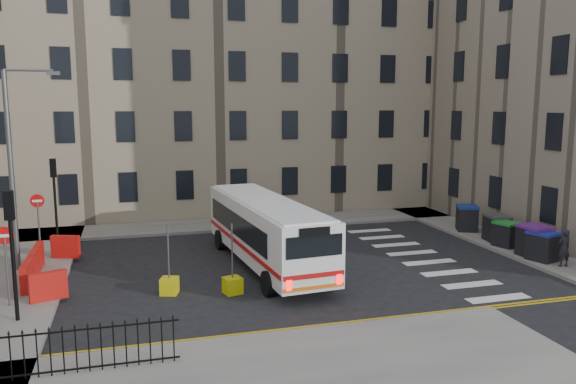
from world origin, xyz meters
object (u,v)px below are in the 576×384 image
wheelie_bin_e (467,218)px  pedestrian (564,248)px  wheelie_bin_a (542,246)px  wheelie_bin_d (497,228)px  wheelie_bin_b (534,241)px  bollard_chevron (233,285)px  bus (266,229)px  streetlamp (11,168)px  bollard_yellow (169,286)px  wheelie_bin_c (506,234)px

wheelie_bin_e → pedestrian: 7.04m
wheelie_bin_a → wheelie_bin_d: (0.27, 3.53, 0.03)m
wheelie_bin_b → bollard_chevron: wheelie_bin_b is taller
wheelie_bin_b → wheelie_bin_e: size_ratio=0.91×
bus → wheelie_bin_d: bearing=-2.0°
pedestrian → bollard_chevron: 13.81m
streetlamp → pedestrian: 22.77m
streetlamp → wheelie_bin_a: (21.58, -4.70, -3.55)m
wheelie_bin_b → bollard_yellow: wheelie_bin_b is taller
streetlamp → bollard_chevron: 10.22m
wheelie_bin_c → streetlamp: bearing=157.8°
wheelie_bin_e → bollard_chevron: wheelie_bin_e is taller
wheelie_bin_a → streetlamp: bearing=150.1°
wheelie_bin_d → pedestrian: 4.56m
wheelie_bin_c → wheelie_bin_d: wheelie_bin_d is taller
wheelie_bin_b → bollard_chevron: size_ratio=2.34×
wheelie_bin_d → pedestrian: pedestrian is taller
bus → wheelie_bin_e: bearing=9.7°
bus → bollard_yellow: size_ratio=17.48×
wheelie_bin_a → wheelie_bin_b: bearing=66.3°
streetlamp → bollard_yellow: 8.27m
wheelie_bin_b → bollard_chevron: (-13.64, -0.81, -0.56)m
streetlamp → bollard_yellow: (5.78, -4.34, -4.04)m
wheelie_bin_d → bus: bearing=-168.4°
wheelie_bin_a → bollard_chevron: wheelie_bin_a is taller
wheelie_bin_e → bollard_chevron: 15.14m
wheelie_bin_c → bollard_chevron: bearing=174.9°
wheelie_bin_b → wheelie_bin_e: 5.41m
streetlamp → pedestrian: (21.77, -5.73, -3.40)m
wheelie_bin_b → bollard_chevron: 13.68m
wheelie_bin_a → pedestrian: 1.06m
wheelie_bin_a → pedestrian: bearing=-96.9°
bus → wheelie_bin_c: size_ratio=8.14×
wheelie_bin_b → bollard_yellow: bearing=177.3°
wheelie_bin_e → bollard_chevron: bearing=-131.4°
bus → pedestrian: size_ratio=6.68×
bus → wheelie_bin_e: size_ratio=6.78×
streetlamp → wheelie_bin_a: 22.37m
wheelie_bin_c → wheelie_bin_e: size_ratio=0.83×
wheelie_bin_c → bollard_yellow: 15.99m
wheelie_bin_b → pedestrian: bearing=-88.9°
bollard_yellow → wheelie_bin_e: bearing=19.4°
wheelie_bin_d → bollard_chevron: (-13.85, -3.73, -0.51)m
pedestrian → bollard_yellow: 16.07m
wheelie_bin_a → wheelie_bin_c: wheelie_bin_a is taller
wheelie_bin_e → pedestrian: (-0.02, -7.04, 0.11)m
bollard_yellow → bollard_chevron: (2.22, -0.57, 0.00)m
wheelie_bin_a → wheelie_bin_e: (0.22, 6.01, 0.04)m
streetlamp → pedestrian: size_ratio=5.18×
bus → wheelie_bin_b: (11.65, -2.28, -0.76)m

